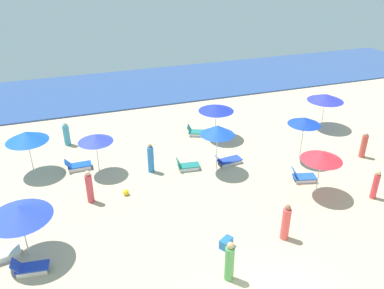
{
  "coord_description": "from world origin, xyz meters",
  "views": [
    {
      "loc": [
        -5.75,
        -7.62,
        11.21
      ],
      "look_at": [
        0.52,
        10.48,
        1.38
      ],
      "focal_mm": 36.67,
      "sensor_mm": 36.0,
      "label": 1
    }
  ],
  "objects_px": {
    "umbrella_7": "(216,108)",
    "lounge_chair_7_0": "(196,132)",
    "lounge_chair_3_0": "(228,160)",
    "umbrella_0": "(322,156)",
    "umbrella_8": "(26,136)",
    "beachgoer_2": "(229,262)",
    "beachgoer_5": "(151,159)",
    "lounge_chair_1_0": "(78,165)",
    "lounge_chair_2_1": "(0,254)",
    "beach_ball_1": "(126,192)",
    "umbrella_1": "(95,138)",
    "lounge_chair_3_1": "(187,165)",
    "lounge_chair_0_0": "(302,176)",
    "beachgoer_4": "(286,223)",
    "umbrella_5": "(305,121)",
    "beachgoer_3": "(364,145)",
    "umbrella_2": "(19,212)",
    "beachgoer_0": "(66,134)",
    "umbrella_4": "(326,97)",
    "cooler_box_2": "(226,243)",
    "umbrella_3": "(218,130)",
    "beachgoer_1": "(375,185)",
    "lounge_chair_2_0": "(30,268)"
  },
  "relations": [
    {
      "from": "beach_ball_1",
      "to": "umbrella_3",
      "type": "bearing_deg",
      "value": 8.31
    },
    {
      "from": "umbrella_0",
      "to": "cooler_box_2",
      "type": "xyz_separation_m",
      "value": [
        -5.83,
        -2.11,
        -1.95
      ]
    },
    {
      "from": "umbrella_1",
      "to": "umbrella_8",
      "type": "xyz_separation_m",
      "value": [
        -3.41,
        1.19,
        0.1
      ]
    },
    {
      "from": "umbrella_1",
      "to": "lounge_chair_7_0",
      "type": "relative_size",
      "value": 1.6
    },
    {
      "from": "umbrella_2",
      "to": "lounge_chair_3_1",
      "type": "height_order",
      "value": "umbrella_2"
    },
    {
      "from": "umbrella_7",
      "to": "beachgoer_2",
      "type": "distance_m",
      "value": 12.12
    },
    {
      "from": "lounge_chair_0_0",
      "to": "beachgoer_4",
      "type": "bearing_deg",
      "value": 152.9
    },
    {
      "from": "umbrella_0",
      "to": "beachgoer_4",
      "type": "distance_m",
      "value": 4.28
    },
    {
      "from": "umbrella_0",
      "to": "umbrella_8",
      "type": "distance_m",
      "value": 15.1
    },
    {
      "from": "beach_ball_1",
      "to": "umbrella_2",
      "type": "bearing_deg",
      "value": -146.79
    },
    {
      "from": "umbrella_1",
      "to": "lounge_chair_7_0",
      "type": "xyz_separation_m",
      "value": [
        6.61,
        2.66,
        -1.84
      ]
    },
    {
      "from": "umbrella_2",
      "to": "lounge_chair_7_0",
      "type": "xyz_separation_m",
      "value": [
        10.13,
        8.28,
        -1.89
      ]
    },
    {
      "from": "umbrella_5",
      "to": "umbrella_8",
      "type": "distance_m",
      "value": 15.04
    },
    {
      "from": "umbrella_3",
      "to": "beachgoer_3",
      "type": "relative_size",
      "value": 1.68
    },
    {
      "from": "lounge_chair_1_0",
      "to": "umbrella_5",
      "type": "relative_size",
      "value": 0.53
    },
    {
      "from": "umbrella_1",
      "to": "umbrella_7",
      "type": "distance_m",
      "value": 7.91
    },
    {
      "from": "beachgoer_2",
      "to": "beachgoer_5",
      "type": "height_order",
      "value": "beachgoer_2"
    },
    {
      "from": "umbrella_0",
      "to": "lounge_chair_3_1",
      "type": "distance_m",
      "value": 7.19
    },
    {
      "from": "beachgoer_4",
      "to": "beach_ball_1",
      "type": "height_order",
      "value": "beachgoer_4"
    },
    {
      "from": "umbrella_4",
      "to": "cooler_box_2",
      "type": "bearing_deg",
      "value": -140.99
    },
    {
      "from": "umbrella_1",
      "to": "cooler_box_2",
      "type": "xyz_separation_m",
      "value": [
        4.2,
        -7.8,
        -1.88
      ]
    },
    {
      "from": "lounge_chair_1_0",
      "to": "umbrella_7",
      "type": "height_order",
      "value": "umbrella_7"
    },
    {
      "from": "lounge_chair_3_0",
      "to": "umbrella_5",
      "type": "height_order",
      "value": "umbrella_5"
    },
    {
      "from": "lounge_chair_2_0",
      "to": "cooler_box_2",
      "type": "xyz_separation_m",
      "value": [
        7.64,
        -1.13,
        -0.04
      ]
    },
    {
      "from": "lounge_chair_1_0",
      "to": "beach_ball_1",
      "type": "xyz_separation_m",
      "value": [
        2.07,
        -3.37,
        -0.1
      ]
    },
    {
      "from": "lounge_chair_0_0",
      "to": "beachgoer_5",
      "type": "relative_size",
      "value": 0.83
    },
    {
      "from": "umbrella_5",
      "to": "beachgoer_4",
      "type": "height_order",
      "value": "umbrella_5"
    },
    {
      "from": "lounge_chair_2_0",
      "to": "lounge_chair_7_0",
      "type": "bearing_deg",
      "value": -39.97
    },
    {
      "from": "lounge_chair_3_1",
      "to": "beachgoer_3",
      "type": "xyz_separation_m",
      "value": [
        10.22,
        -1.98,
        0.5
      ]
    },
    {
      "from": "umbrella_7",
      "to": "umbrella_8",
      "type": "height_order",
      "value": "umbrella_8"
    },
    {
      "from": "umbrella_1",
      "to": "beachgoer_4",
      "type": "distance_m",
      "value": 10.63
    },
    {
      "from": "umbrella_0",
      "to": "umbrella_4",
      "type": "distance_m",
      "value": 8.53
    },
    {
      "from": "beachgoer_2",
      "to": "beachgoer_3",
      "type": "distance_m",
      "value": 12.82
    },
    {
      "from": "lounge_chair_1_0",
      "to": "beachgoer_5",
      "type": "relative_size",
      "value": 0.84
    },
    {
      "from": "lounge_chair_0_0",
      "to": "lounge_chair_1_0",
      "type": "height_order",
      "value": "lounge_chair_0_0"
    },
    {
      "from": "umbrella_2",
      "to": "umbrella_8",
      "type": "relative_size",
      "value": 1.01
    },
    {
      "from": "umbrella_2",
      "to": "lounge_chair_2_1",
      "type": "relative_size",
      "value": 1.64
    },
    {
      "from": "umbrella_2",
      "to": "umbrella_3",
      "type": "distance_m",
      "value": 10.37
    },
    {
      "from": "lounge_chair_2_1",
      "to": "beachgoer_3",
      "type": "relative_size",
      "value": 0.93
    },
    {
      "from": "beachgoer_5",
      "to": "beach_ball_1",
      "type": "xyz_separation_m",
      "value": [
        -1.74,
        -1.8,
        -0.63
      ]
    },
    {
      "from": "umbrella_4",
      "to": "beachgoer_4",
      "type": "distance_m",
      "value": 12.55
    },
    {
      "from": "umbrella_0",
      "to": "beachgoer_1",
      "type": "bearing_deg",
      "value": -26.81
    },
    {
      "from": "lounge_chair_1_0",
      "to": "umbrella_5",
      "type": "xyz_separation_m",
      "value": [
        12.27,
        -3.1,
        2.21
      ]
    },
    {
      "from": "umbrella_7",
      "to": "lounge_chair_7_0",
      "type": "distance_m",
      "value": 2.22
    },
    {
      "from": "beachgoer_2",
      "to": "umbrella_5",
      "type": "bearing_deg",
      "value": -125.7
    },
    {
      "from": "lounge_chair_2_1",
      "to": "beach_ball_1",
      "type": "xyz_separation_m",
      "value": [
        5.53,
        2.88,
        -0.12
      ]
    },
    {
      "from": "lounge_chair_3_0",
      "to": "umbrella_0",
      "type": "bearing_deg",
      "value": -151.79
    },
    {
      "from": "umbrella_7",
      "to": "beachgoer_0",
      "type": "relative_size",
      "value": 1.46
    },
    {
      "from": "beachgoer_3",
      "to": "beachgoer_4",
      "type": "relative_size",
      "value": 0.94
    },
    {
      "from": "umbrella_0",
      "to": "lounge_chair_3_1",
      "type": "height_order",
      "value": "umbrella_0"
    }
  ]
}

